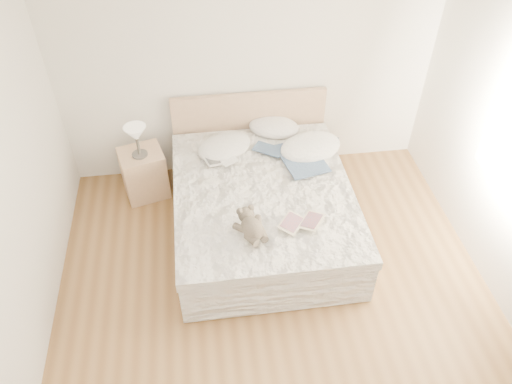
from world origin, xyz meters
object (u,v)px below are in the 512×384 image
(photo_book, at_px, (220,159))
(childrens_book, at_px, (302,222))
(bed, at_px, (262,205))
(nightstand, at_px, (144,173))
(table_lamp, at_px, (136,135))
(teddy_bear, at_px, (252,234))

(photo_book, bearing_deg, childrens_book, -75.82)
(bed, xyz_separation_m, nightstand, (-1.21, 0.69, -0.03))
(table_lamp, bearing_deg, nightstand, 91.45)
(bed, bearing_deg, childrens_book, -66.04)
(bed, distance_m, table_lamp, 1.47)
(childrens_book, bearing_deg, photo_book, 159.73)
(nightstand, distance_m, table_lamp, 0.54)
(bed, height_order, childrens_book, bed)
(table_lamp, distance_m, photo_book, 0.89)
(bed, xyz_separation_m, photo_book, (-0.38, 0.39, 0.32))
(table_lamp, bearing_deg, photo_book, -18.19)
(table_lamp, xyz_separation_m, photo_book, (0.83, -0.27, -0.19))
(childrens_book, height_order, teddy_bear, teddy_bear)
(teddy_bear, bearing_deg, nightstand, 107.04)
(nightstand, distance_m, photo_book, 0.95)
(bed, height_order, photo_book, bed)
(bed, distance_m, childrens_book, 0.74)
(table_lamp, bearing_deg, childrens_book, -40.57)
(bed, bearing_deg, teddy_bear, -104.87)
(bed, relative_size, childrens_book, 5.85)
(teddy_bear, bearing_deg, childrens_book, -7.86)
(nightstand, bearing_deg, table_lamp, -88.55)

